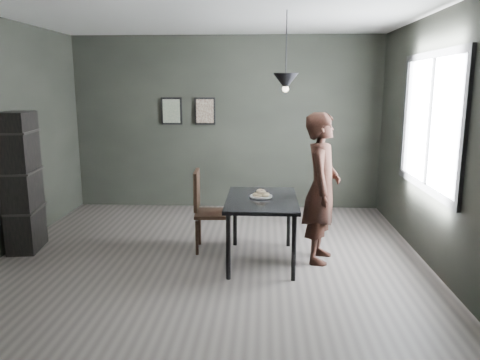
{
  "coord_description": "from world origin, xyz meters",
  "views": [
    {
      "loc": [
        0.63,
        -5.16,
        2.0
      ],
      "look_at": [
        0.35,
        0.05,
        0.95
      ],
      "focal_mm": 35.0,
      "sensor_mm": 36.0,
      "label": 1
    }
  ],
  "objects_px": {
    "woman": "(322,188)",
    "shelf_unit": "(22,182)",
    "pendant_lamp": "(286,81)",
    "white_plate": "(261,197)",
    "cafe_table": "(262,205)",
    "wood_chair": "(206,205)"
  },
  "relations": [
    {
      "from": "woman",
      "to": "shelf_unit",
      "type": "relative_size",
      "value": 1.01
    },
    {
      "from": "woman",
      "to": "pendant_lamp",
      "type": "relative_size",
      "value": 1.99
    },
    {
      "from": "white_plate",
      "to": "shelf_unit",
      "type": "relative_size",
      "value": 0.13
    },
    {
      "from": "woman",
      "to": "shelf_unit",
      "type": "xyz_separation_m",
      "value": [
        -3.6,
        0.17,
        -0.01
      ]
    },
    {
      "from": "shelf_unit",
      "to": "pendant_lamp",
      "type": "distance_m",
      "value": 3.39
    },
    {
      "from": "cafe_table",
      "to": "shelf_unit",
      "type": "xyz_separation_m",
      "value": [
        -2.92,
        0.25,
        0.18
      ]
    },
    {
      "from": "woman",
      "to": "wood_chair",
      "type": "bearing_deg",
      "value": 91.02
    },
    {
      "from": "wood_chair",
      "to": "pendant_lamp",
      "type": "relative_size",
      "value": 1.15
    },
    {
      "from": "cafe_table",
      "to": "wood_chair",
      "type": "distance_m",
      "value": 0.78
    },
    {
      "from": "cafe_table",
      "to": "white_plate",
      "type": "bearing_deg",
      "value": 102.31
    },
    {
      "from": "pendant_lamp",
      "to": "cafe_table",
      "type": "bearing_deg",
      "value": -158.2
    },
    {
      "from": "white_plate",
      "to": "woman",
      "type": "height_order",
      "value": "woman"
    },
    {
      "from": "cafe_table",
      "to": "shelf_unit",
      "type": "bearing_deg",
      "value": 175.06
    },
    {
      "from": "white_plate",
      "to": "wood_chair",
      "type": "height_order",
      "value": "wood_chair"
    },
    {
      "from": "woman",
      "to": "wood_chair",
      "type": "relative_size",
      "value": 1.72
    },
    {
      "from": "woman",
      "to": "pendant_lamp",
      "type": "distance_m",
      "value": 1.27
    },
    {
      "from": "shelf_unit",
      "to": "wood_chair",
      "type": "bearing_deg",
      "value": -5.79
    },
    {
      "from": "white_plate",
      "to": "wood_chair",
      "type": "relative_size",
      "value": 0.23
    },
    {
      "from": "white_plate",
      "to": "shelf_unit",
      "type": "height_order",
      "value": "shelf_unit"
    },
    {
      "from": "white_plate",
      "to": "pendant_lamp",
      "type": "xyz_separation_m",
      "value": [
        0.26,
        0.06,
        1.29
      ]
    },
    {
      "from": "cafe_table",
      "to": "pendant_lamp",
      "type": "bearing_deg",
      "value": 21.8
    },
    {
      "from": "wood_chair",
      "to": "shelf_unit",
      "type": "xyz_separation_m",
      "value": [
        -2.23,
        -0.1,
        0.28
      ]
    }
  ]
}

